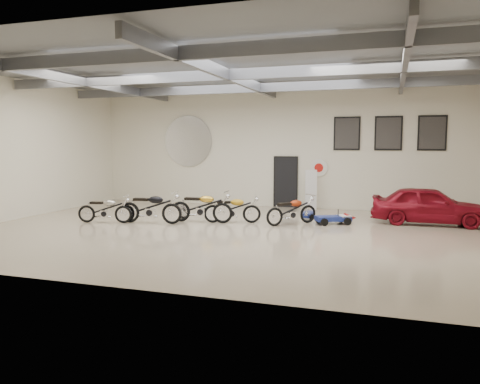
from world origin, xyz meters
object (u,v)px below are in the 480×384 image
(motorcycle_silver, at_px, (105,209))
(go_kart, at_px, (337,216))
(motorcycle_black, at_px, (150,207))
(motorcycle_yellow, at_px, (232,209))
(banner_stand, at_px, (311,189))
(vintage_car, at_px, (429,205))
(motorcycle_red, at_px, (292,210))
(motorcycle_gold, at_px, (201,206))

(motorcycle_silver, relative_size, go_kart, 1.29)
(motorcycle_black, xyz_separation_m, motorcycle_yellow, (2.61, 0.95, -0.07))
(banner_stand, xyz_separation_m, motorcycle_black, (-4.63, -4.97, -0.29))
(vintage_car, bearing_deg, banner_stand, 64.02)
(motorcycle_yellow, distance_m, motorcycle_red, 2.02)
(motorcycle_silver, xyz_separation_m, go_kart, (7.56, 2.19, -0.22))
(go_kart, bearing_deg, motorcycle_silver, 168.36)
(motorcycle_gold, relative_size, motorcycle_yellow, 1.14)
(motorcycle_gold, height_order, vintage_car, vintage_car)
(vintage_car, bearing_deg, motorcycle_yellow, 106.86)
(banner_stand, relative_size, motorcycle_red, 0.90)
(motorcycle_gold, distance_m, vintage_car, 7.69)
(motorcycle_yellow, xyz_separation_m, motorcycle_red, (2.00, 0.29, 0.00))
(go_kart, bearing_deg, motorcycle_yellow, 166.16)
(motorcycle_black, bearing_deg, motorcycle_gold, 18.03)
(banner_stand, relative_size, motorcycle_gold, 0.79)
(motorcycle_black, bearing_deg, motorcycle_red, 8.93)
(motorcycle_black, distance_m, vintage_car, 9.40)
(vintage_car, bearing_deg, motorcycle_black, 107.99)
(motorcycle_gold, xyz_separation_m, motorcycle_red, (3.04, 0.53, -0.07))
(motorcycle_silver, distance_m, motorcycle_black, 1.59)
(motorcycle_red, xyz_separation_m, vintage_car, (4.37, 1.55, 0.14))
(motorcycle_silver, bearing_deg, go_kart, 3.11)
(motorcycle_black, height_order, motorcycle_red, motorcycle_black)
(banner_stand, xyz_separation_m, vintage_car, (4.34, -2.19, -0.22))
(banner_stand, relative_size, motorcycle_black, 0.79)
(motorcycle_gold, height_order, go_kart, motorcycle_gold)
(motorcycle_silver, relative_size, vintage_car, 0.49)
(motorcycle_yellow, distance_m, go_kart, 3.53)
(banner_stand, height_order, go_kart, banner_stand)
(banner_stand, height_order, motorcycle_gold, banner_stand)
(banner_stand, bearing_deg, motorcycle_silver, -153.88)
(motorcycle_silver, relative_size, motorcycle_red, 0.97)
(banner_stand, xyz_separation_m, go_kart, (1.40, -3.18, -0.60))
(motorcycle_silver, distance_m, vintage_car, 10.98)
(motorcycle_red, bearing_deg, motorcycle_silver, 149.33)
(motorcycle_gold, distance_m, motorcycle_yellow, 1.07)
(banner_stand, distance_m, motorcycle_red, 3.76)
(go_kart, bearing_deg, motorcycle_gold, 165.99)
(banner_stand, xyz_separation_m, motorcycle_silver, (-6.17, -5.37, -0.38))
(motorcycle_silver, height_order, motorcycle_black, motorcycle_black)
(vintage_car, bearing_deg, go_kart, 109.35)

